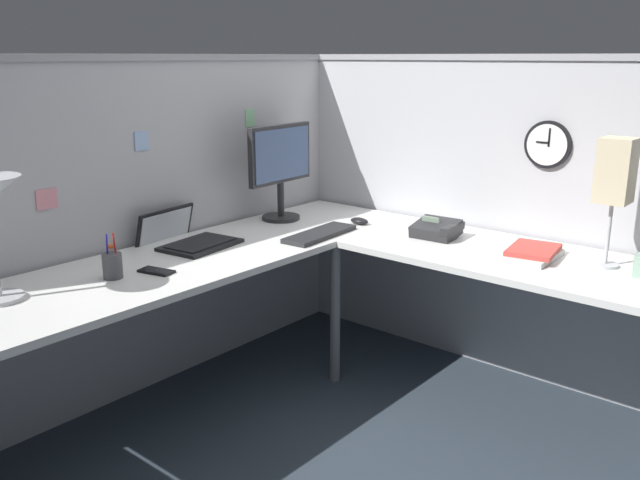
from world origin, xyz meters
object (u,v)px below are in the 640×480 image
cell_phone (156,271)px  book_stack (531,253)px  laptop (185,238)px  pen_cup (112,265)px  computer_mouse (359,221)px  desk_lamp_paper (615,174)px  office_phone (437,230)px  wall_clock (548,145)px  monitor (281,165)px  keyboard (320,234)px

cell_phone → book_stack: (1.17, -1.07, 0.02)m
laptop → pen_cup: bearing=-160.1°
computer_mouse → desk_lamp_paper: size_ratio=0.20×
office_phone → book_stack: (-0.03, -0.48, -0.02)m
computer_mouse → book_stack: size_ratio=0.34×
computer_mouse → pen_cup: 1.34m
laptop → pen_cup: 0.53m
wall_clock → pen_cup: bearing=147.9°
book_stack → laptop: bearing=121.8°
monitor → laptop: (-0.63, 0.02, -0.27)m
laptop → computer_mouse: 0.91m
desk_lamp_paper → keyboard: bearing=108.0°
laptop → office_phone: bearing=-44.7°
monitor → cell_phone: 1.05m
book_stack → wall_clock: bearing=16.4°
keyboard → office_phone: size_ratio=1.98×
monitor → keyboard: monitor is taller
keyboard → book_stack: size_ratio=1.43×
monitor → computer_mouse: size_ratio=4.81×
wall_clock → monitor: bearing=113.5°
laptop → cell_phone: size_ratio=2.92×
laptop → wall_clock: (1.16, -1.22, 0.42)m
laptop → office_phone: laptop is taller
monitor → desk_lamp_paper: (0.26, -1.59, 0.09)m
monitor → laptop: monitor is taller
monitor → desk_lamp_paper: size_ratio=0.94×
monitor → pen_cup: (-1.14, -0.16, -0.24)m
office_phone → computer_mouse: bearing=94.2°
desk_lamp_paper → wall_clock: wall_clock is taller
laptop → desk_lamp_paper: (0.90, -1.61, 0.36)m
laptop → office_phone: 1.20m
cell_phone → book_stack: bearing=-56.2°
laptop → computer_mouse: size_ratio=4.04×
monitor → wall_clock: 1.32m
pen_cup → cell_phone: pen_cup is taller
laptop → cell_phone: (-0.35, -0.25, -0.02)m
monitor → keyboard: 0.49m
pen_cup → book_stack: size_ratio=0.60×
monitor → laptop: bearing=178.5°
keyboard → desk_lamp_paper: size_ratio=0.81×
keyboard → cell_phone: (-0.85, 0.14, -0.01)m
cell_phone → laptop: bearing=22.2°
computer_mouse → desk_lamp_paper: bearing=-86.2°
computer_mouse → desk_lamp_paper: (0.08, -1.21, 0.37)m
wall_clock → laptop: bearing=133.5°
keyboard → pen_cup: bearing=164.0°
computer_mouse → book_stack: bearing=-89.9°
laptop → computer_mouse: (0.82, -0.40, -0.01)m
cell_phone → book_stack: book_stack is taller
monitor → book_stack: monitor is taller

